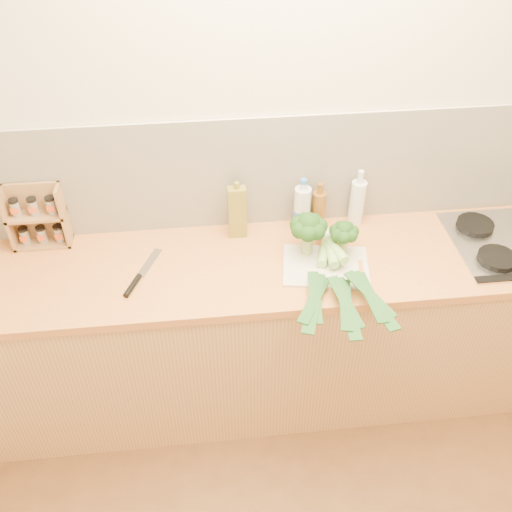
{
  "coord_description": "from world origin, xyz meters",
  "views": [
    {
      "loc": [
        -0.38,
        -0.67,
        2.53
      ],
      "look_at": [
        -0.18,
        1.1,
        1.02
      ],
      "focal_mm": 40.0,
      "sensor_mm": 36.0,
      "label": 1
    }
  ],
  "objects": [
    {
      "name": "counter",
      "position": [
        0.0,
        1.2,
        0.45
      ],
      "size": [
        3.2,
        0.62,
        0.9
      ],
      "color": "tan",
      "rests_on": "ground"
    },
    {
      "name": "leek_front",
      "position": [
        0.09,
        1.09,
        0.93
      ],
      "size": [
        0.25,
        0.61,
        0.04
      ],
      "rotation": [
        0.0,
        0.0,
        -0.33
      ],
      "color": "white",
      "rests_on": "chopping_board"
    },
    {
      "name": "spice_rack",
      "position": [
        -1.11,
        1.44,
        1.03
      ],
      "size": [
        0.25,
        0.1,
        0.3
      ],
      "color": "#A97148",
      "rests_on": "counter"
    },
    {
      "name": "oil_tin",
      "position": [
        -0.23,
        1.4,
        1.03
      ],
      "size": [
        0.08,
        0.05,
        0.29
      ],
      "color": "olive",
      "rests_on": "counter"
    },
    {
      "name": "glass_bottle",
      "position": [
        0.33,
        1.44,
        1.02
      ],
      "size": [
        0.07,
        0.07,
        0.28
      ],
      "color": "silver",
      "rests_on": "counter"
    },
    {
      "name": "broccoli_right",
      "position": [
        0.21,
        1.21,
        1.03
      ],
      "size": [
        0.13,
        0.13,
        0.17
      ],
      "color": "#96A761",
      "rests_on": "chopping_board"
    },
    {
      "name": "chopping_board",
      "position": [
        0.13,
        1.13,
        0.91
      ],
      "size": [
        0.4,
        0.33,
        0.01
      ],
      "primitive_type": "cube",
      "rotation": [
        0.0,
        0.0,
        -0.16
      ],
      "color": "beige",
      "rests_on": "counter"
    },
    {
      "name": "leek_mid",
      "position": [
        0.15,
        1.09,
        0.95
      ],
      "size": [
        0.1,
        0.7,
        0.04
      ],
      "rotation": [
        0.0,
        0.0,
        -0.02
      ],
      "color": "white",
      "rests_on": "chopping_board"
    },
    {
      "name": "amber_bottle",
      "position": [
        0.15,
        1.43,
        1.0
      ],
      "size": [
        0.06,
        0.06,
        0.23
      ],
      "color": "brown",
      "rests_on": "counter"
    },
    {
      "name": "leek_back",
      "position": [
        0.19,
        1.09,
        0.97
      ],
      "size": [
        0.21,
        0.68,
        0.04
      ],
      "rotation": [
        0.0,
        0.0,
        0.23
      ],
      "color": "white",
      "rests_on": "chopping_board"
    },
    {
      "name": "broccoli_left",
      "position": [
        0.06,
        1.23,
        1.05
      ],
      "size": [
        0.16,
        0.16,
        0.21
      ],
      "color": "#96A761",
      "rests_on": "chopping_board"
    },
    {
      "name": "water_bottle",
      "position": [
        0.06,
        1.41,
        1.01
      ],
      "size": [
        0.08,
        0.08,
        0.25
      ],
      "color": "silver",
      "rests_on": "counter"
    },
    {
      "name": "chefs_knife",
      "position": [
        -0.68,
        1.13,
        0.91
      ],
      "size": [
        0.15,
        0.31,
        0.02
      ],
      "rotation": [
        0.0,
        0.0,
        -0.4
      ],
      "color": "silver",
      "rests_on": "counter"
    },
    {
      "name": "room_shell",
      "position": [
        0.0,
        1.49,
        1.17
      ],
      "size": [
        3.5,
        3.5,
        3.5
      ],
      "color": "beige",
      "rests_on": "ground"
    }
  ]
}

